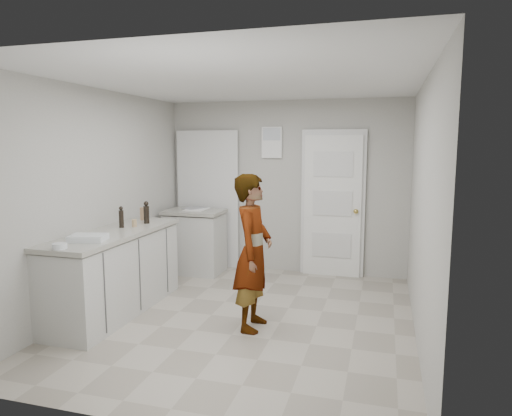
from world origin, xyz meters
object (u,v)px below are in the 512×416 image
(person, at_px, (253,252))
(cake_mix_box, at_px, (144,214))
(oil_cruet_b, at_px, (121,217))
(spice_jar, at_px, (134,223))
(oil_cruet_a, at_px, (146,213))
(egg_bowl, at_px, (60,246))
(baking_dish, at_px, (88,238))

(person, height_order, cake_mix_box, person)
(oil_cruet_b, bearing_deg, person, -7.46)
(spice_jar, height_order, oil_cruet_a, oil_cruet_a)
(person, bearing_deg, spice_jar, 78.06)
(oil_cruet_a, xyz_separation_m, egg_bowl, (-0.08, -1.44, -0.10))
(spice_jar, height_order, oil_cruet_b, oil_cruet_b)
(cake_mix_box, height_order, spice_jar, cake_mix_box)
(baking_dish, bearing_deg, cake_mix_box, 94.44)
(spice_jar, height_order, baking_dish, spice_jar)
(person, distance_m, baking_dish, 1.64)
(oil_cruet_b, bearing_deg, oil_cruet_a, 67.86)
(cake_mix_box, relative_size, egg_bowl, 1.20)
(person, height_order, spice_jar, person)
(cake_mix_box, bearing_deg, oil_cruet_a, -63.40)
(baking_dish, xyz_separation_m, egg_bowl, (-0.03, -0.38, -0.00))
(cake_mix_box, bearing_deg, egg_bowl, -96.05)
(baking_dish, bearing_deg, oil_cruet_b, 96.58)
(oil_cruet_b, distance_m, baking_dish, 0.74)
(oil_cruet_a, bearing_deg, spice_jar, -95.05)
(spice_jar, bearing_deg, cake_mix_box, 105.60)
(cake_mix_box, distance_m, egg_bowl, 1.66)
(cake_mix_box, xyz_separation_m, oil_cruet_a, (0.15, -0.21, 0.05))
(spice_jar, relative_size, oil_cruet_a, 0.32)
(person, bearing_deg, egg_bowl, 118.76)
(person, bearing_deg, oil_cruet_a, 69.22)
(oil_cruet_b, distance_m, egg_bowl, 1.11)
(baking_dish, bearing_deg, egg_bowl, -94.37)
(cake_mix_box, xyz_separation_m, oil_cruet_b, (0.01, -0.55, 0.04))
(cake_mix_box, bearing_deg, person, -33.22)
(oil_cruet_a, xyz_separation_m, baking_dish, (-0.05, -1.06, -0.10))
(oil_cruet_a, distance_m, egg_bowl, 1.45)
(person, relative_size, cake_mix_box, 9.87)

